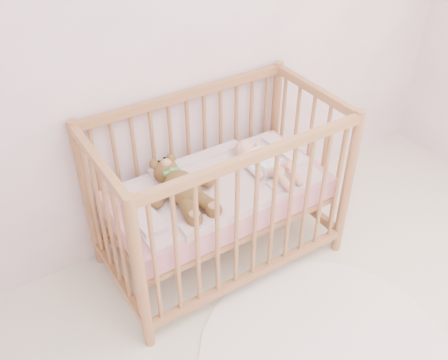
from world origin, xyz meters
TOP-DOWN VIEW (x-y plane):
  - wall_back at (0.00, 2.00)m, footprint 4.00×0.02m
  - crib at (-0.05, 1.60)m, footprint 1.36×0.76m
  - mattress at (-0.05, 1.60)m, footprint 1.22×0.62m
  - blanket at (-0.05, 1.60)m, footprint 1.10×0.58m
  - baby at (0.23, 1.58)m, footprint 0.32×0.55m
  - teddy_bear at (-0.29, 1.58)m, footprint 0.40×0.56m
  - rug at (0.03, 0.69)m, footprint 1.32×1.32m

SIDE VIEW (x-z plane):
  - rug at x=0.03m, z-range 0.00..0.01m
  - mattress at x=-0.05m, z-range 0.42..0.55m
  - crib at x=-0.05m, z-range 0.00..1.00m
  - blanket at x=-0.05m, z-range 0.53..0.59m
  - baby at x=0.23m, z-range 0.57..0.70m
  - teddy_bear at x=-0.29m, z-range 0.57..0.72m
  - wall_back at x=0.00m, z-range 0.00..2.70m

